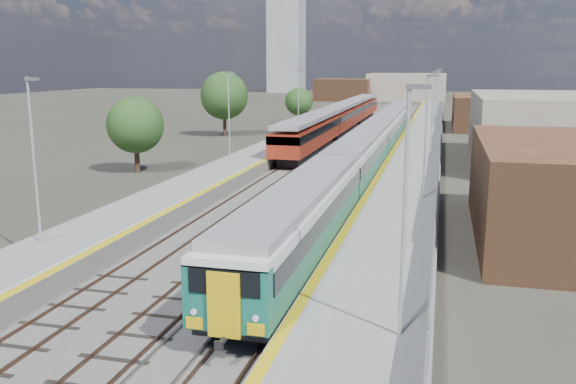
% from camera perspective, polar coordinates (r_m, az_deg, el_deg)
% --- Properties ---
extents(ground, '(320.00, 320.00, 0.00)m').
position_cam_1_polar(ground, '(66.51, 7.58, 3.87)').
color(ground, '#47443A').
rests_on(ground, ground).
extents(ballast_bed, '(10.50, 155.00, 0.06)m').
position_cam_1_polar(ballast_bed, '(69.25, 5.97, 4.24)').
color(ballast_bed, '#565451').
rests_on(ballast_bed, ground).
extents(tracks, '(8.96, 160.00, 0.17)m').
position_cam_1_polar(tracks, '(70.81, 6.65, 4.46)').
color(tracks, '#4C3323').
rests_on(tracks, ground).
extents(platform_right, '(4.70, 155.00, 8.52)m').
position_cam_1_polar(platform_right, '(68.52, 12.24, 4.39)').
color(platform_right, slate).
rests_on(platform_right, ground).
extents(platform_left, '(4.30, 155.00, 8.52)m').
position_cam_1_polar(platform_left, '(70.46, 0.48, 4.84)').
color(platform_left, slate).
rests_on(platform_left, ground).
extents(buildings, '(72.00, 185.50, 40.00)m').
position_cam_1_polar(buildings, '(156.20, 4.85, 12.33)').
color(buildings, brown).
rests_on(buildings, ground).
extents(green_train, '(2.82, 78.47, 3.10)m').
position_cam_1_polar(green_train, '(56.09, 7.94, 4.66)').
color(green_train, black).
rests_on(green_train, ground).
extents(red_train, '(3.03, 61.48, 3.83)m').
position_cam_1_polar(red_train, '(81.84, 5.02, 6.98)').
color(red_train, black).
rests_on(red_train, ground).
extents(tree_a, '(4.78, 4.78, 6.47)m').
position_cam_1_polar(tree_a, '(53.23, -14.09, 6.09)').
color(tree_a, '#382619').
rests_on(tree_a, ground).
extents(tree_b, '(6.11, 6.11, 8.28)m').
position_cam_1_polar(tree_b, '(79.32, -5.99, 8.95)').
color(tree_b, '#382619').
rests_on(tree_b, ground).
extents(tree_c, '(4.22, 4.22, 5.72)m').
position_cam_1_polar(tree_c, '(93.89, 1.02, 8.45)').
color(tree_c, '#382619').
rests_on(tree_c, ground).
extents(tree_d, '(4.40, 4.40, 5.97)m').
position_cam_1_polar(tree_d, '(76.51, 25.08, 6.72)').
color(tree_d, '#382619').
rests_on(tree_d, ground).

